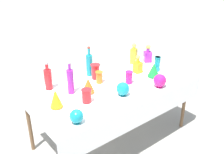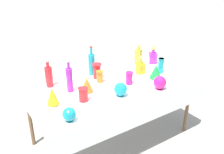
% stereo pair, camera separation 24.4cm
% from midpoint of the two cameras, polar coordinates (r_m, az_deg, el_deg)
% --- Properties ---
extents(ground_plane, '(40.00, 40.00, 0.00)m').
position_cam_midpoint_polar(ground_plane, '(3.35, 2.14, -13.53)').
color(ground_plane, gray).
extents(display_table, '(1.99, 1.05, 0.76)m').
position_cam_midpoint_polar(display_table, '(2.94, 2.71, -2.94)').
color(display_table, white).
rests_on(display_table, ground).
extents(tall_bottle_0, '(0.08, 0.08, 0.34)m').
position_cam_midpoint_polar(tall_bottle_0, '(2.90, -11.92, 0.23)').
color(tall_bottle_0, red).
rests_on(tall_bottle_0, display_table).
extents(tall_bottle_1, '(0.07, 0.07, 0.38)m').
position_cam_midpoint_polar(tall_bottle_1, '(2.74, -7.20, -0.49)').
color(tall_bottle_1, purple).
rests_on(tall_bottle_1, display_table).
extents(tall_bottle_2, '(0.08, 0.08, 0.38)m').
position_cam_midpoint_polar(tall_bottle_2, '(3.15, -2.46, 3.02)').
color(tall_bottle_2, teal).
rests_on(tall_bottle_2, display_table).
extents(square_decanter_0, '(0.14, 0.14, 0.26)m').
position_cam_midpoint_polar(square_decanter_0, '(3.60, 11.25, 4.61)').
color(square_decanter_0, purple).
rests_on(square_decanter_0, display_table).
extents(square_decanter_1, '(0.10, 0.10, 0.30)m').
position_cam_midpoint_polar(square_decanter_1, '(3.52, 8.03, 4.87)').
color(square_decanter_1, yellow).
rests_on(square_decanter_1, display_table).
extents(square_decanter_2, '(0.10, 0.10, 0.24)m').
position_cam_midpoint_polar(square_decanter_2, '(3.23, 8.71, 2.28)').
color(square_decanter_2, orange).
rests_on(square_decanter_2, display_table).
extents(slender_vase_0, '(0.12, 0.12, 0.19)m').
position_cam_midpoint_polar(slender_vase_0, '(3.06, -1.20, 1.46)').
color(slender_vase_0, red).
rests_on(slender_vase_0, display_table).
extents(slender_vase_1, '(0.09, 0.09, 0.15)m').
position_cam_midpoint_polar(slender_vase_1, '(2.96, -0.47, 0.13)').
color(slender_vase_1, orange).
rests_on(slender_vase_1, display_table).
extents(slender_vase_2, '(0.09, 0.09, 0.15)m').
position_cam_midpoint_polar(slender_vase_2, '(2.94, 6.34, -0.20)').
color(slender_vase_2, '#C61972').
rests_on(slender_vase_2, display_table).
extents(slender_vase_3, '(0.11, 0.11, 0.15)m').
position_cam_midpoint_polar(slender_vase_3, '(2.57, -3.89, -3.98)').
color(slender_vase_3, red).
rests_on(slender_vase_3, display_table).
extents(slender_vase_4, '(0.08, 0.08, 0.20)m').
position_cam_midpoint_polar(slender_vase_4, '(3.30, 13.18, 2.62)').
color(slender_vase_4, teal).
rests_on(slender_vase_4, display_table).
extents(fluted_vase_0, '(0.13, 0.13, 0.20)m').
position_cam_midpoint_polar(fluted_vase_0, '(2.53, -10.79, -4.28)').
color(fluted_vase_0, orange).
rests_on(fluted_vase_0, display_table).
extents(fluted_vase_1, '(0.14, 0.14, 0.17)m').
position_cam_midpoint_polar(fluted_vase_1, '(2.74, -3.25, -1.73)').
color(fluted_vase_1, orange).
rests_on(fluted_vase_1, display_table).
extents(fluted_vase_2, '(0.15, 0.15, 0.18)m').
position_cam_midpoint_polar(fluted_vase_2, '(3.12, 12.21, 1.21)').
color(fluted_vase_2, '#198C38').
rests_on(fluted_vase_2, display_table).
extents(round_bowl_0, '(0.13, 0.13, 0.14)m').
position_cam_midpoint_polar(round_bowl_0, '(2.28, -6.73, -8.54)').
color(round_bowl_0, teal).
rests_on(round_bowl_0, display_table).
extents(round_bowl_1, '(0.14, 0.14, 0.15)m').
position_cam_midpoint_polar(round_bowl_1, '(2.67, 4.60, -2.86)').
color(round_bowl_1, teal).
rests_on(round_bowl_1, display_table).
extents(round_bowl_2, '(0.15, 0.15, 0.16)m').
position_cam_midpoint_polar(round_bowl_2, '(2.88, 13.29, -1.28)').
color(round_bowl_2, '#C61972').
rests_on(round_bowl_2, display_table).
extents(price_tag_left, '(0.06, 0.01, 0.04)m').
position_cam_midpoint_polar(price_tag_left, '(2.36, 0.00, -8.44)').
color(price_tag_left, white).
rests_on(price_tag_left, display_table).
extents(price_tag_center, '(0.05, 0.02, 0.03)m').
position_cam_midpoint_polar(price_tag_center, '(2.73, 10.38, -4.01)').
color(price_tag_center, white).
rests_on(price_tag_center, display_table).
extents(cardboard_box_behind_left, '(0.46, 0.34, 0.33)m').
position_cam_midpoint_polar(cardboard_box_behind_left, '(3.89, -7.26, -5.53)').
color(cardboard_box_behind_left, tan).
rests_on(cardboard_box_behind_left, ground).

